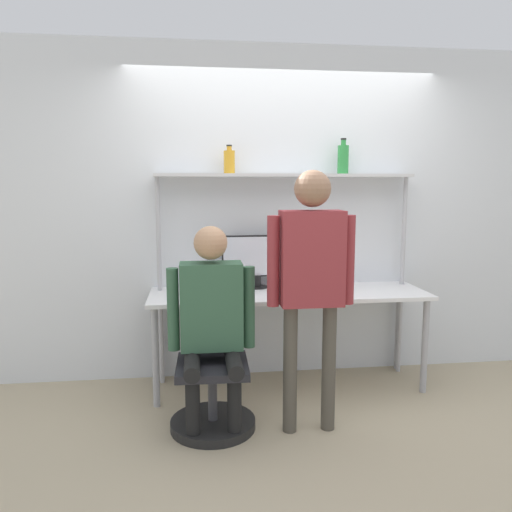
# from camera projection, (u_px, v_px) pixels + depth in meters

# --- Properties ---
(ground_plane) EXTENTS (12.00, 12.00, 0.00)m
(ground_plane) POSITION_uv_depth(u_px,v_px,m) (296.00, 403.00, 3.66)
(ground_plane) COLOR tan
(wall_back) EXTENTS (8.00, 0.06, 2.70)m
(wall_back) POSITION_uv_depth(u_px,v_px,m) (282.00, 214.00, 4.13)
(wall_back) COLOR silver
(wall_back) RESTS_ON ground_plane
(desk) EXTENTS (2.15, 0.62, 0.77)m
(desk) POSITION_uv_depth(u_px,v_px,m) (289.00, 301.00, 3.89)
(desk) COLOR white
(desk) RESTS_ON ground_plane
(shelf_unit) EXTENTS (2.04, 0.23, 1.68)m
(shelf_unit) POSITION_uv_depth(u_px,v_px,m) (285.00, 204.00, 3.97)
(shelf_unit) COLOR silver
(shelf_unit) RESTS_ON ground_plane
(monitor) EXTENTS (0.57, 0.16, 0.43)m
(monitor) POSITION_uv_depth(u_px,v_px,m) (257.00, 258.00, 4.01)
(monitor) COLOR black
(monitor) RESTS_ON desk
(laptop) EXTENTS (0.32, 0.25, 0.26)m
(laptop) POSITION_uv_depth(u_px,v_px,m) (208.00, 287.00, 3.72)
(laptop) COLOR silver
(laptop) RESTS_ON desk
(cell_phone) EXTENTS (0.07, 0.15, 0.01)m
(cell_phone) POSITION_uv_depth(u_px,v_px,m) (246.00, 295.00, 3.74)
(cell_phone) COLOR silver
(cell_phone) RESTS_ON desk
(office_chair) EXTENTS (0.56, 0.56, 0.90)m
(office_chair) POSITION_uv_depth(u_px,v_px,m) (213.00, 386.00, 3.30)
(office_chair) COLOR black
(office_chair) RESTS_ON ground_plane
(person_seated) EXTENTS (0.56, 0.47, 1.34)m
(person_seated) POSITION_uv_depth(u_px,v_px,m) (212.00, 313.00, 3.18)
(person_seated) COLOR black
(person_seated) RESTS_ON ground_plane
(person_standing) EXTENTS (0.56, 0.23, 1.68)m
(person_standing) POSITION_uv_depth(u_px,v_px,m) (311.00, 268.00, 3.12)
(person_standing) COLOR #4C473D
(person_standing) RESTS_ON ground_plane
(bottle_amber) EXTENTS (0.09, 0.09, 0.22)m
(bottle_amber) POSITION_uv_depth(u_px,v_px,m) (229.00, 161.00, 3.87)
(bottle_amber) COLOR gold
(bottle_amber) RESTS_ON shelf_unit
(bottle_green) EXTENTS (0.09, 0.09, 0.28)m
(bottle_green) POSITION_uv_depth(u_px,v_px,m) (343.00, 159.00, 3.98)
(bottle_green) COLOR #2D8C3F
(bottle_green) RESTS_ON shelf_unit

